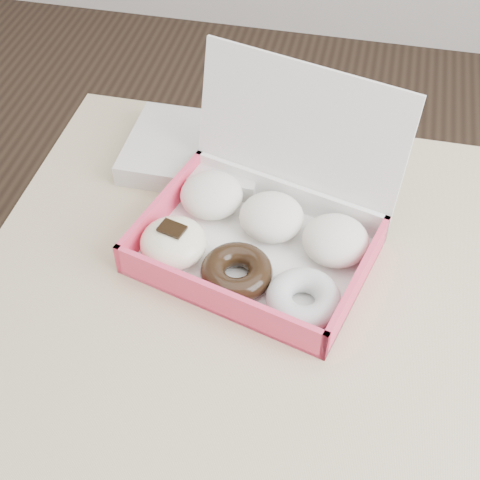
# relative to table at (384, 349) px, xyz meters

# --- Properties ---
(table) EXTENTS (1.20, 0.80, 0.75)m
(table) POSITION_rel_table_xyz_m (0.00, 0.00, 0.00)
(table) COLOR tan
(table) RESTS_ON ground
(donut_box) EXTENTS (0.39, 0.36, 0.24)m
(donut_box) POSITION_rel_table_xyz_m (-0.21, 0.08, 0.12)
(donut_box) COLOR white
(donut_box) RESTS_ON table
(newspapers) EXTENTS (0.23, 0.19, 0.04)m
(newspapers) POSITION_rel_table_xyz_m (-0.35, 0.26, 0.10)
(newspapers) COLOR white
(newspapers) RESTS_ON table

